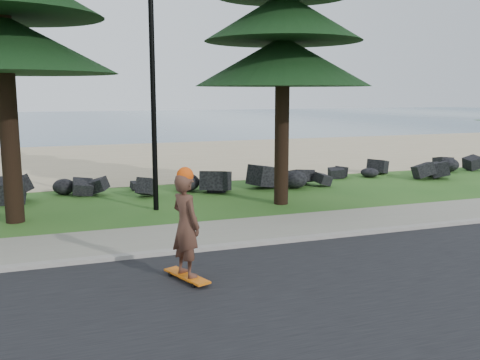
{
  "coord_description": "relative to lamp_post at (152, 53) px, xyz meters",
  "views": [
    {
      "loc": [
        -2.62,
        -10.82,
        3.14
      ],
      "look_at": [
        1.26,
        0.0,
        1.24
      ],
      "focal_mm": 40.0,
      "sensor_mm": 36.0,
      "label": 1
    }
  ],
  "objects": [
    {
      "name": "road",
      "position": [
        0.0,
        -7.7,
        -4.12
      ],
      "size": [
        160.0,
        7.0,
        0.02
      ],
      "primitive_type": "cube",
      "color": "black",
      "rests_on": "ground"
    },
    {
      "name": "skateboarder",
      "position": [
        -0.57,
        -5.67,
        -3.17
      ],
      "size": [
        0.6,
        1.06,
        1.92
      ],
      "rotation": [
        0.0,
        0.0,
        1.92
      ],
      "color": "#D8610C",
      "rests_on": "ground"
    },
    {
      "name": "beach_sand",
      "position": [
        0.0,
        11.3,
        -4.13
      ],
      "size": [
        160.0,
        15.0,
        0.01
      ],
      "primitive_type": "cube",
      "color": "tan",
      "rests_on": "ground"
    },
    {
      "name": "ground",
      "position": [
        0.0,
        -3.2,
        -4.13
      ],
      "size": [
        160.0,
        160.0,
        0.0
      ],
      "primitive_type": "plane",
      "color": "#25531A",
      "rests_on": "ground"
    },
    {
      "name": "sidewalk",
      "position": [
        0.0,
        -3.0,
        -4.09
      ],
      "size": [
        160.0,
        2.0,
        0.08
      ],
      "primitive_type": "cube",
      "color": "gray",
      "rests_on": "ground"
    },
    {
      "name": "kerb",
      "position": [
        0.0,
        -4.1,
        -4.08
      ],
      "size": [
        160.0,
        0.2,
        0.1
      ],
      "primitive_type": "cube",
      "color": "gray",
      "rests_on": "ground"
    },
    {
      "name": "lamp_post",
      "position": [
        0.0,
        0.0,
        0.0
      ],
      "size": [
        0.25,
        0.14,
        8.14
      ],
      "color": "black",
      "rests_on": "ground"
    },
    {
      "name": "seawall_boulders",
      "position": [
        0.0,
        2.4,
        -4.13
      ],
      "size": [
        60.0,
        2.4,
        1.1
      ],
      "primitive_type": null,
      "color": "black",
      "rests_on": "ground"
    },
    {
      "name": "ocean",
      "position": [
        0.0,
        47.8,
        -4.13
      ],
      "size": [
        160.0,
        58.0,
        0.01
      ],
      "primitive_type": "cube",
      "color": "#40617A",
      "rests_on": "ground"
    }
  ]
}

